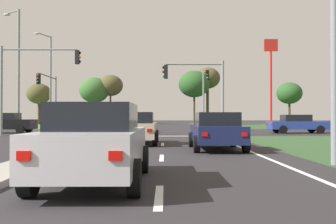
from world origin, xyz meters
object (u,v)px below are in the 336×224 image
object	(u,v)px
traffic_signal_far_left	(49,91)
street_lamp_third	(49,77)
car_navy_fourth	(216,131)
treeline_fourth	(207,79)
pedestrian_at_median	(131,117)
car_beige_sixth	(137,128)
traffic_signal_near_right	(200,84)
car_silver_seventh	(96,143)
fastfood_pole_sign	(271,63)
car_black_fifth	(7,123)
traffic_signal_far_right	(205,89)
treeline_third	(110,86)
treeline_sixth	(289,93)
traffic_signal_near_left	(30,73)
car_red_near	(119,123)
treeline_near	(39,94)
car_blue_third	(297,124)
treeline_second	(94,90)
treeline_fifth	(194,84)
street_lamp_second	(18,65)

from	to	relation	value
traffic_signal_far_left	street_lamp_third	xyz separation A→B (m)	(-0.73, 2.41, 1.60)
car_navy_fourth	treeline_fourth	world-z (taller)	treeline_fourth
car_navy_fourth	pedestrian_at_median	size ratio (longest dim) A/B	2.30
car_beige_sixth	treeline_fourth	xyz separation A→B (m)	(8.64, 46.88, 7.00)
car_beige_sixth	treeline_fourth	size ratio (longest dim) A/B	0.46
car_beige_sixth	traffic_signal_near_right	world-z (taller)	traffic_signal_near_right
car_silver_seventh	fastfood_pole_sign	distance (m)	47.12
car_black_fifth	traffic_signal_far_right	world-z (taller)	traffic_signal_far_right
car_silver_seventh	street_lamp_third	world-z (taller)	street_lamp_third
traffic_signal_far_right	fastfood_pole_sign	distance (m)	17.20
treeline_third	treeline_sixth	bearing A→B (deg)	-8.72
traffic_signal_near_left	treeline_sixth	xyz separation A→B (m)	(29.96, 37.29, 0.89)
car_red_near	treeline_near	size ratio (longest dim) A/B	0.65
treeline_near	treeline_fourth	bearing A→B (deg)	-2.07
car_blue_third	treeline_second	distance (m)	44.15
treeline_second	car_beige_sixth	bearing A→B (deg)	-77.41
pedestrian_at_median	street_lamp_third	bearing A→B (deg)	-0.51
car_navy_fourth	fastfood_pole_sign	size ratio (longest dim) A/B	0.37
treeline_sixth	traffic_signal_near_left	bearing A→B (deg)	-128.78
treeline_second	treeline_sixth	world-z (taller)	treeline_second
traffic_signal_far_left	pedestrian_at_median	distance (m)	9.53
traffic_signal_far_right	treeline_fourth	distance (m)	27.59
car_silver_seventh	fastfood_pole_sign	world-z (taller)	fastfood_pole_sign
car_black_fifth	car_blue_third	bearing A→B (deg)	89.17
traffic_signal_far_left	fastfood_pole_sign	xyz separation A→B (m)	(25.43, 13.92, 4.70)
treeline_fourth	treeline_fifth	distance (m)	3.15
traffic_signal_near_left	traffic_signal_near_right	bearing A→B (deg)	-0.00
car_silver_seventh	street_lamp_second	distance (m)	26.45
car_red_near	traffic_signal_far_left	distance (m)	9.83
car_silver_seventh	traffic_signal_far_left	size ratio (longest dim) A/B	0.77
street_lamp_third	treeline_third	size ratio (longest dim) A/B	1.11
car_red_near	pedestrian_at_median	xyz separation A→B (m)	(0.10, 10.99, 0.51)
traffic_signal_near_left	treeline_fourth	xyz separation A→B (m)	(16.56, 39.02, 3.50)
car_navy_fourth	car_black_fifth	distance (m)	21.48
street_lamp_second	fastfood_pole_sign	distance (m)	33.12
traffic_signal_far_left	fastfood_pole_sign	world-z (taller)	fastfood_pole_sign
car_blue_third	traffic_signal_far_left	size ratio (longest dim) A/B	0.80
traffic_signal_near_right	street_lamp_second	size ratio (longest dim) A/B	0.52
street_lamp_second	traffic_signal_near_right	bearing A→B (deg)	-18.98
street_lamp_second	treeline_fourth	distance (m)	39.21
car_red_near	treeline_third	world-z (taller)	treeline_third
traffic_signal_far_right	treeline_near	size ratio (longest dim) A/B	0.86
street_lamp_third	fastfood_pole_sign	world-z (taller)	fastfood_pole_sign
car_navy_fourth	traffic_signal_far_right	size ratio (longest dim) A/B	0.71
traffic_signal_far_left	treeline_fifth	bearing A→B (deg)	58.48
traffic_signal_far_right	traffic_signal_near_right	bearing A→B (deg)	-97.58
traffic_signal_near_right	treeline_near	world-z (taller)	treeline_near
treeline_near	treeline_sixth	distance (m)	42.42
traffic_signal_near_left	treeline_third	bearing A→B (deg)	90.46
car_silver_seventh	fastfood_pole_sign	bearing A→B (deg)	70.38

